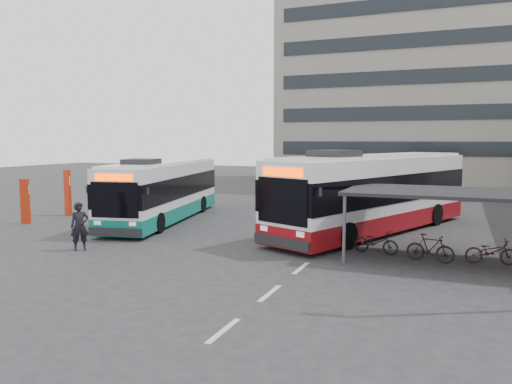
% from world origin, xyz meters
% --- Properties ---
extents(ground, '(120.00, 120.00, 0.00)m').
position_xyz_m(ground, '(0.00, 0.00, 0.00)').
color(ground, '#28282B').
rests_on(ground, ground).
extents(bike_shelter, '(10.00, 4.00, 2.54)m').
position_xyz_m(bike_shelter, '(8.50, 3.00, 1.52)').
color(bike_shelter, '#595B60').
rests_on(bike_shelter, ground).
extents(office_block, '(30.00, 15.00, 25.00)m').
position_xyz_m(office_block, '(6.00, 36.00, 12.50)').
color(office_block, gray).
rests_on(office_block, ground).
extents(road_markings, '(0.15, 7.60, 0.01)m').
position_xyz_m(road_markings, '(2.50, -3.00, 0.01)').
color(road_markings, beige).
rests_on(road_markings, ground).
extents(bus_main, '(7.66, 13.31, 3.91)m').
position_xyz_m(bus_main, '(3.68, 7.90, 1.82)').
color(bus_main, white).
rests_on(bus_main, ground).
extents(bus_teal, '(4.78, 11.85, 3.43)m').
position_xyz_m(bus_teal, '(-7.42, 7.05, 1.59)').
color(bus_teal, white).
rests_on(bus_teal, ground).
extents(pedestrian, '(0.81, 0.82, 1.92)m').
position_xyz_m(pedestrian, '(-6.38, -0.62, 0.96)').
color(pedestrian, black).
rests_on(pedestrian, ground).
extents(sign_totem_mid, '(0.49, 0.29, 2.33)m').
position_xyz_m(sign_totem_mid, '(-13.46, 3.33, 1.21)').
color(sign_totem_mid, '#B5260B').
rests_on(sign_totem_mid, ground).
extents(sign_totem_north, '(0.56, 0.33, 2.64)m').
position_xyz_m(sign_totem_north, '(-13.43, 6.35, 1.36)').
color(sign_totem_north, '#B5260B').
rests_on(sign_totem_north, ground).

